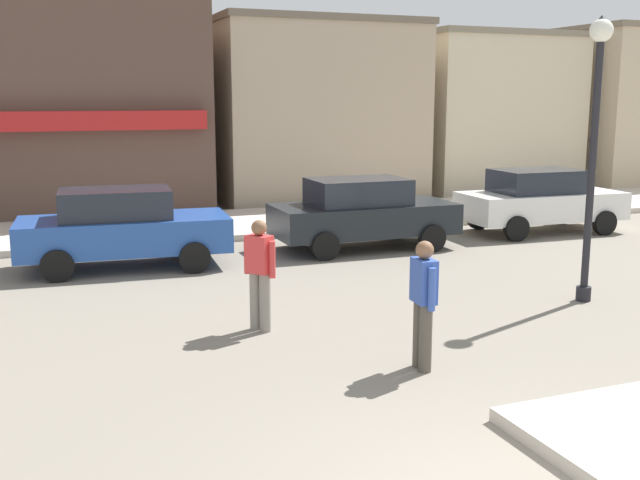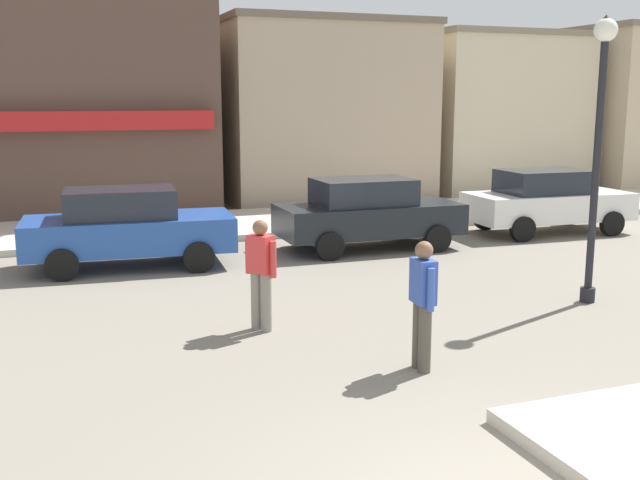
# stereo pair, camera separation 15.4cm
# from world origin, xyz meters

# --- Properties ---
(kerb_far) EXTENTS (80.00, 4.00, 0.15)m
(kerb_far) POSITION_xyz_m (0.00, 14.34, 0.07)
(kerb_far) COLOR beige
(kerb_far) RESTS_ON ground
(lamp_post) EXTENTS (0.36, 0.36, 4.54)m
(lamp_post) POSITION_xyz_m (4.86, 5.27, 2.96)
(lamp_post) COLOR black
(lamp_post) RESTS_ON ground
(parked_car_nearest) EXTENTS (4.12, 2.12, 1.56)m
(parked_car_nearest) POSITION_xyz_m (-1.89, 10.52, 0.81)
(parked_car_nearest) COLOR #234C9E
(parked_car_nearest) RESTS_ON ground
(parked_car_second) EXTENTS (4.02, 1.92, 1.56)m
(parked_car_second) POSITION_xyz_m (3.26, 10.53, 0.81)
(parked_car_second) COLOR black
(parked_car_second) RESTS_ON ground
(parked_car_third) EXTENTS (4.07, 2.02, 1.56)m
(parked_car_third) POSITION_xyz_m (8.20, 10.80, 0.81)
(parked_car_third) COLOR white
(parked_car_third) RESTS_ON ground
(pedestrian_crossing_near) EXTENTS (0.38, 0.51, 1.61)m
(pedestrian_crossing_near) POSITION_xyz_m (-0.57, 5.67, 0.87)
(pedestrian_crossing_near) COLOR gray
(pedestrian_crossing_near) RESTS_ON ground
(pedestrian_crossing_far) EXTENTS (0.25, 0.56, 1.61)m
(pedestrian_crossing_far) POSITION_xyz_m (0.83, 3.45, 0.87)
(pedestrian_crossing_far) COLOR #4C473D
(pedestrian_crossing_far) RESTS_ON ground
(building_storefront_left_near) EXTENTS (6.67, 6.40, 5.73)m
(building_storefront_left_near) POSITION_xyz_m (5.26, 19.81, 2.87)
(building_storefront_left_near) COLOR tan
(building_storefront_left_near) RESTS_ON ground
(building_storefront_left_mid) EXTENTS (5.89, 7.81, 5.55)m
(building_storefront_left_mid) POSITION_xyz_m (12.12, 20.93, 2.78)
(building_storefront_left_mid) COLOR beige
(building_storefront_left_mid) RESTS_ON ground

